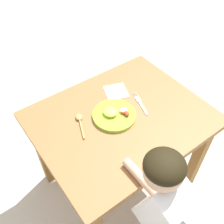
{
  "coord_description": "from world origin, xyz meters",
  "views": [
    {
      "loc": [
        -0.66,
        -0.8,
        1.88
      ],
      "look_at": [
        -0.03,
        0.05,
        0.77
      ],
      "focal_mm": 41.27,
      "sensor_mm": 36.0,
      "label": 1
    }
  ],
  "objects": [
    {
      "name": "spoon",
      "position": [
        -0.22,
        0.11,
        0.76
      ],
      "size": [
        0.09,
        0.18,
        0.02
      ],
      "rotation": [
        0.0,
        0.0,
        1.2
      ],
      "color": "tan",
      "rests_on": "dining_table"
    },
    {
      "name": "plate",
      "position": [
        -0.03,
        0.03,
        0.76
      ],
      "size": [
        0.26,
        0.26,
        0.05
      ],
      "color": "#8FBF30",
      "rests_on": "dining_table"
    },
    {
      "name": "ground_plane",
      "position": [
        0.0,
        0.0,
        0.0
      ],
      "size": [
        8.0,
        8.0,
        0.0
      ],
      "primitive_type": "plane",
      "color": "beige"
    },
    {
      "name": "napkin",
      "position": [
        0.11,
        0.19,
        0.75
      ],
      "size": [
        0.18,
        0.18,
        0.0
      ],
      "primitive_type": "cube",
      "rotation": [
        0.0,
        0.0,
        -0.35
      ],
      "color": "white",
      "rests_on": "dining_table"
    },
    {
      "name": "dining_table",
      "position": [
        0.0,
        0.0,
        0.63
      ],
      "size": [
        1.02,
        0.82,
        0.75
      ],
      "color": "#906035",
      "rests_on": "ground_plane"
    },
    {
      "name": "fork",
      "position": [
        0.16,
        0.01,
        0.75
      ],
      "size": [
        0.08,
        0.2,
        0.01
      ],
      "rotation": [
        0.0,
        0.0,
        1.27
      ],
      "color": "silver",
      "rests_on": "dining_table"
    },
    {
      "name": "person",
      "position": [
        -0.18,
        -0.56,
        0.59
      ],
      "size": [
        0.18,
        0.41,
        1.07
      ],
      "color": "#394358",
      "rests_on": "ground_plane"
    }
  ]
}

